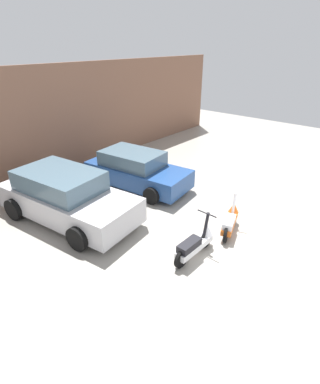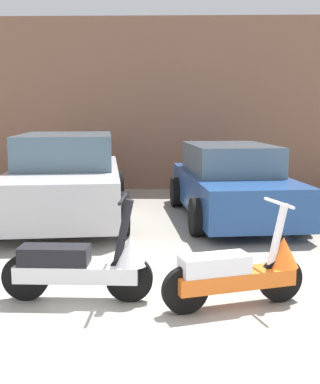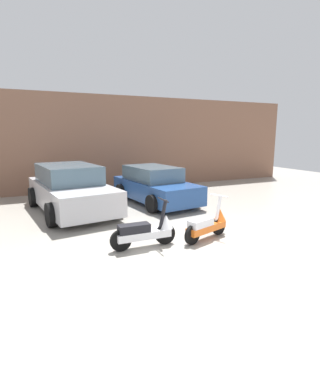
{
  "view_description": "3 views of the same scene",
  "coord_description": "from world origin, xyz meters",
  "views": [
    {
      "loc": [
        -6.21,
        -2.27,
        4.82
      ],
      "look_at": [
        -0.37,
        2.74,
        0.92
      ],
      "focal_mm": 28.0,
      "sensor_mm": 36.0,
      "label": 1
    },
    {
      "loc": [
        -0.21,
        -3.57,
        1.84
      ],
      "look_at": [
        -0.36,
        2.76,
        0.81
      ],
      "focal_mm": 45.0,
      "sensor_mm": 36.0,
      "label": 2
    },
    {
      "loc": [
        -3.4,
        -4.84,
        2.45
      ],
      "look_at": [
        -0.07,
        2.43,
        0.9
      ],
      "focal_mm": 28.0,
      "sensor_mm": 36.0,
      "label": 3
    }
  ],
  "objects": [
    {
      "name": "scooter_front_right",
      "position": [
        0.46,
        0.86,
        0.36
      ],
      "size": [
        1.4,
        0.71,
        1.01
      ],
      "rotation": [
        0.0,
        0.0,
        0.32
      ],
      "color": "black",
      "rests_on": "ground_plane"
    },
    {
      "name": "car_rear_left",
      "position": [
        -2.09,
        4.91,
        0.71
      ],
      "size": [
        2.54,
        4.56,
        1.48
      ],
      "rotation": [
        0.0,
        0.0,
        -1.44
      ],
      "color": "#B7B7BC",
      "rests_on": "ground_plane"
    },
    {
      "name": "ground_plane",
      "position": [
        0.0,
        0.0,
        0.0
      ],
      "size": [
        28.0,
        28.0,
        0.0
      ],
      "primitive_type": "plane",
      "color": "#9E998E"
    },
    {
      "name": "car_rear_center",
      "position": [
        0.85,
        4.92,
        0.62
      ],
      "size": [
        2.21,
        3.99,
        1.3
      ],
      "rotation": [
        0.0,
        0.0,
        -1.45
      ],
      "color": "navy",
      "rests_on": "ground_plane"
    },
    {
      "name": "wall_back",
      "position": [
        0.0,
        8.23,
        2.05
      ],
      "size": [
        19.6,
        0.12,
        4.11
      ],
      "primitive_type": "cube",
      "color": "#845B47",
      "rests_on": "ground_plane"
    },
    {
      "name": "scooter_front_left",
      "position": [
        -1.07,
        0.97,
        0.37
      ],
      "size": [
        1.5,
        0.54,
        1.05
      ],
      "rotation": [
        0.0,
        0.0,
        -0.01
      ],
      "color": "black",
      "rests_on": "ground_plane"
    }
  ]
}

